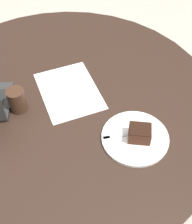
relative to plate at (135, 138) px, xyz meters
name	(u,v)px	position (x,y,z in m)	size (l,w,h in m)	color
ground_plane	(71,180)	(-0.27, -0.25, -0.73)	(12.00, 12.00, 0.00)	#B7AD9E
dining_table	(63,114)	(-0.27, -0.25, -0.10)	(1.39, 1.39, 0.72)	black
paper_document	(69,91)	(-0.31, -0.21, 0.00)	(0.35, 0.29, 0.00)	white
plate	(135,138)	(0.00, 0.00, 0.00)	(0.26, 0.26, 0.01)	white
cake_slice	(140,133)	(0.01, 0.01, 0.03)	(0.10, 0.10, 0.06)	#472619
fork	(120,136)	(-0.02, -0.06, 0.01)	(0.03, 0.17, 0.00)	silver
coffee_glass	(17,100)	(-0.26, -0.43, 0.05)	(0.07, 0.07, 0.11)	#3D2619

